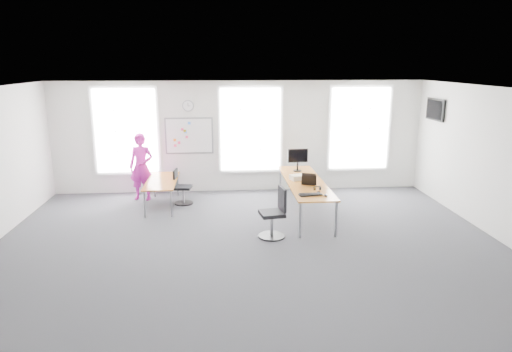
{
  "coord_description": "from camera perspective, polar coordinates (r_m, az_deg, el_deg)",
  "views": [
    {
      "loc": [
        -0.51,
        -8.24,
        3.48
      ],
      "look_at": [
        0.23,
        1.2,
        1.1
      ],
      "focal_mm": 32.0,
      "sensor_mm": 36.0,
      "label": 1
    }
  ],
  "objects": [
    {
      "name": "chair_right",
      "position": [
        9.27,
        2.36,
        -4.95
      ],
      "size": [
        0.55,
        0.55,
        1.03
      ],
      "rotation": [
        0.0,
        0.0,
        -1.42
      ],
      "color": "black",
      "rests_on": "ground"
    },
    {
      "name": "paper_stack",
      "position": [
        10.76,
        5.24,
        -0.17
      ],
      "size": [
        0.4,
        0.34,
        0.12
      ],
      "primitive_type": "cube",
      "rotation": [
        0.0,
        0.0,
        0.29
      ],
      "color": "beige",
      "rests_on": "desk_right"
    },
    {
      "name": "keyboard",
      "position": [
        9.56,
        6.82,
        -2.33
      ],
      "size": [
        0.5,
        0.26,
        0.02
      ],
      "primitive_type": "cube",
      "rotation": [
        0.0,
        0.0,
        0.19
      ],
      "color": "black",
      "rests_on": "desk_right"
    },
    {
      "name": "chair_left",
      "position": [
        11.57,
        -9.33,
        -1.59
      ],
      "size": [
        0.47,
        0.47,
        0.88
      ],
      "rotation": [
        0.0,
        0.0,
        1.44
      ],
      "color": "black",
      "rests_on": "ground"
    },
    {
      "name": "ceiling",
      "position": [
        8.27,
        -0.96,
        10.79
      ],
      "size": [
        10.0,
        10.0,
        0.0
      ],
      "primitive_type": "plane",
      "rotation": [
        3.14,
        0.0,
        0.0
      ],
      "color": "silver",
      "rests_on": "ground"
    },
    {
      "name": "headphones",
      "position": [
        9.94,
        7.63,
        -1.53
      ],
      "size": [
        0.16,
        0.09,
        0.09
      ],
      "rotation": [
        0.0,
        0.0,
        -0.24
      ],
      "color": "black",
      "rests_on": "desk_right"
    },
    {
      "name": "wall_clock",
      "position": [
        12.29,
        -8.49,
        8.68
      ],
      "size": [
        0.3,
        0.04,
        0.3
      ],
      "primitive_type": "cylinder",
      "rotation": [
        1.57,
        0.0,
        0.0
      ],
      "color": "gray",
      "rests_on": "wall_back"
    },
    {
      "name": "wall_back",
      "position": [
        12.41,
        -2.09,
        4.91
      ],
      "size": [
        10.0,
        0.0,
        10.0
      ],
      "primitive_type": "plane",
      "rotation": [
        1.57,
        0.0,
        0.0
      ],
      "color": "white",
      "rests_on": "ground"
    },
    {
      "name": "mouse",
      "position": [
        9.51,
        8.71,
        -2.4
      ],
      "size": [
        0.1,
        0.13,
        0.04
      ],
      "primitive_type": "ellipsoid",
      "rotation": [
        0.0,
        0.0,
        -0.25
      ],
      "color": "black",
      "rests_on": "desk_right"
    },
    {
      "name": "window_mid",
      "position": [
        12.36,
        -0.69,
        5.83
      ],
      "size": [
        1.6,
        0.06,
        2.2
      ],
      "primitive_type": "cube",
      "color": "white",
      "rests_on": "wall_back"
    },
    {
      "name": "window_left",
      "position": [
        12.58,
        -15.93,
        5.44
      ],
      "size": [
        1.6,
        0.06,
        2.2
      ],
      "primitive_type": "cube",
      "color": "white",
      "rests_on": "wall_back"
    },
    {
      "name": "person",
      "position": [
        12.03,
        -14.14,
        1.11
      ],
      "size": [
        0.7,
        0.53,
        1.73
      ],
      "primitive_type": "imported",
      "rotation": [
        0.0,
        0.0,
        -0.2
      ],
      "color": "#D922AA",
      "rests_on": "ground"
    },
    {
      "name": "desk_left",
      "position": [
        11.39,
        -11.69,
        -0.8
      ],
      "size": [
        0.73,
        1.81,
        0.66
      ],
      "color": "#AF7A21",
      "rests_on": "ground"
    },
    {
      "name": "laptop_sleeve",
      "position": [
        10.29,
        6.63,
        -0.46
      ],
      "size": [
        0.33,
        0.26,
        0.26
      ],
      "rotation": [
        0.0,
        0.0,
        -0.32
      ],
      "color": "black",
      "rests_on": "desk_right"
    },
    {
      "name": "whiteboard",
      "position": [
        12.39,
        -8.36,
        4.99
      ],
      "size": [
        1.2,
        0.03,
        0.9
      ],
      "primitive_type": "cube",
      "color": "white",
      "rests_on": "wall_back"
    },
    {
      "name": "wall_front",
      "position": [
        4.7,
        2.22,
        -10.76
      ],
      "size": [
        10.0,
        0.0,
        10.0
      ],
      "primitive_type": "plane",
      "rotation": [
        -1.57,
        0.0,
        0.0
      ],
      "color": "white",
      "rests_on": "ground"
    },
    {
      "name": "desk_right",
      "position": [
        10.68,
        6.12,
        -0.9
      ],
      "size": [
        0.85,
        3.2,
        0.78
      ],
      "color": "#AF7A21",
      "rests_on": "ground"
    },
    {
      "name": "window_right",
      "position": [
        12.91,
        12.78,
        5.83
      ],
      "size": [
        1.6,
        0.06,
        2.2
      ],
      "primitive_type": "cube",
      "color": "white",
      "rests_on": "wall_back"
    },
    {
      "name": "floor",
      "position": [
        8.96,
        -0.88,
        -8.75
      ],
      "size": [
        10.0,
        10.0,
        0.0
      ],
      "primitive_type": "plane",
      "color": "#2D2D33",
      "rests_on": "ground"
    },
    {
      "name": "monitor",
      "position": [
        11.55,
        5.24,
        2.28
      ],
      "size": [
        0.52,
        0.21,
        0.57
      ],
      "rotation": [
        0.0,
        0.0,
        0.08
      ],
      "color": "black",
      "rests_on": "desk_right"
    },
    {
      "name": "lens_cap",
      "position": [
        9.8,
        7.8,
        -1.99
      ],
      "size": [
        0.07,
        0.07,
        0.01
      ],
      "primitive_type": "cylinder",
      "rotation": [
        0.0,
        0.0,
        -0.06
      ],
      "color": "black",
      "rests_on": "desk_right"
    },
    {
      "name": "tv",
      "position": [
        12.55,
        21.52,
        7.74
      ],
      "size": [
        0.06,
        0.9,
        0.55
      ],
      "primitive_type": "cube",
      "color": "black",
      "rests_on": "wall_right"
    },
    {
      "name": "wall_right",
      "position": [
        10.11,
        28.67,
        1.07
      ],
      "size": [
        0.0,
        10.0,
        10.0
      ],
      "primitive_type": "plane",
      "rotation": [
        1.57,
        0.0,
        -1.57
      ],
      "color": "white",
      "rests_on": "ground"
    }
  ]
}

